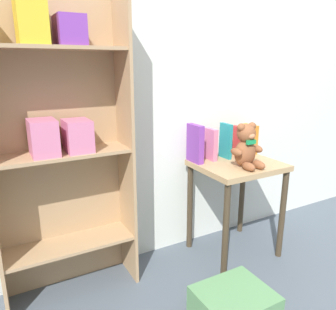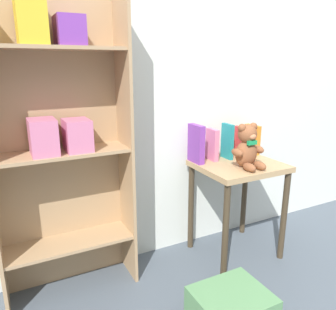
# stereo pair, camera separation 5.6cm
# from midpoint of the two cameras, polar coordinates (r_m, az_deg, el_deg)

# --- Properties ---
(wall_back) EXTENTS (4.80, 0.06, 2.50)m
(wall_back) POSITION_cam_midpoint_polar(r_m,az_deg,el_deg) (2.30, 4.80, 14.52)
(wall_back) COLOR silver
(wall_back) RESTS_ON ground_plane
(bookshelf_side) EXTENTS (0.73, 0.26, 1.67)m
(bookshelf_side) POSITION_cam_midpoint_polar(r_m,az_deg,el_deg) (1.83, -19.39, 3.38)
(bookshelf_side) COLOR tan
(bookshelf_side) RESTS_ON ground_plane
(display_table) EXTENTS (0.54, 0.46, 0.66)m
(display_table) POSITION_cam_midpoint_polar(r_m,az_deg,el_deg) (2.25, 11.18, -4.23)
(display_table) COLOR tan
(display_table) RESTS_ON ground_plane
(teddy_bear) EXTENTS (0.21, 0.20, 0.28)m
(teddy_bear) POSITION_cam_midpoint_polar(r_m,az_deg,el_deg) (2.10, 12.77, 1.34)
(teddy_bear) COLOR brown
(teddy_bear) RESTS_ON display_table
(book_standing_purple) EXTENTS (0.04, 0.15, 0.25)m
(book_standing_purple) POSITION_cam_midpoint_polar(r_m,az_deg,el_deg) (2.16, 4.01, 2.00)
(book_standing_purple) COLOR purple
(book_standing_purple) RESTS_ON display_table
(book_standing_pink) EXTENTS (0.04, 0.12, 0.21)m
(book_standing_pink) POSITION_cam_midpoint_polar(r_m,az_deg,el_deg) (2.23, 6.65, 1.85)
(book_standing_pink) COLOR #D17093
(book_standing_pink) RESTS_ON display_table
(book_standing_teal) EXTENTS (0.02, 0.11, 0.24)m
(book_standing_teal) POSITION_cam_midpoint_polar(r_m,az_deg,el_deg) (2.28, 9.32, 2.44)
(book_standing_teal) COLOR teal
(book_standing_teal) RESTS_ON display_table
(book_standing_red) EXTENTS (0.04, 0.13, 0.21)m
(book_standing_red) POSITION_cam_midpoint_polar(r_m,az_deg,el_deg) (2.36, 11.59, 2.35)
(book_standing_red) COLOR red
(book_standing_red) RESTS_ON display_table
(book_standing_orange) EXTENTS (0.04, 0.14, 0.21)m
(book_standing_orange) POSITION_cam_midpoint_polar(r_m,az_deg,el_deg) (2.46, 13.40, 2.76)
(book_standing_orange) COLOR orange
(book_standing_orange) RESTS_ON display_table
(storage_bin) EXTENTS (0.36, 0.31, 0.20)m
(storage_bin) POSITION_cam_midpoint_polar(r_m,az_deg,el_deg) (1.84, 10.44, -24.92)
(storage_bin) COLOR #568956
(storage_bin) RESTS_ON ground_plane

